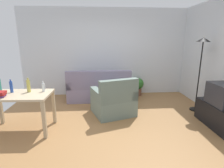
% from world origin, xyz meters
% --- Properties ---
extents(ground_plane, '(5.20, 4.40, 0.02)m').
position_xyz_m(ground_plane, '(0.00, 0.00, -0.01)').
color(ground_plane, '#9E7042').
extents(wall_rear, '(5.20, 0.10, 2.70)m').
position_xyz_m(wall_rear, '(0.00, 2.20, 1.35)').
color(wall_rear, silver).
rests_on(wall_rear, ground_plane).
extents(couch, '(1.82, 0.84, 0.92)m').
position_xyz_m(couch, '(-0.21, 1.59, 0.31)').
color(couch, gray).
rests_on(couch, ground_plane).
extents(tv_stand, '(0.44, 1.10, 0.48)m').
position_xyz_m(tv_stand, '(2.25, -0.33, 0.24)').
color(tv_stand, black).
rests_on(tv_stand, ground_plane).
extents(tv, '(0.41, 0.60, 0.44)m').
position_xyz_m(tv, '(2.25, -0.33, 0.70)').
color(tv, '#2D2D33').
rests_on(tv, tv_stand).
extents(torchiere_lamp, '(0.32, 0.32, 1.81)m').
position_xyz_m(torchiere_lamp, '(2.25, 0.58, 1.41)').
color(torchiere_lamp, black).
rests_on(torchiere_lamp, ground_plane).
extents(desk, '(1.23, 0.75, 0.76)m').
position_xyz_m(desk, '(-1.75, -0.16, 0.65)').
color(desk, '#C6B28E').
rests_on(desk, ground_plane).
extents(potted_plant, '(0.36, 0.36, 0.57)m').
position_xyz_m(potted_plant, '(1.04, 1.90, 0.33)').
color(potted_plant, brown).
rests_on(potted_plant, ground_plane).
extents(armchair, '(1.12, 1.08, 0.92)m').
position_xyz_m(armchair, '(0.15, 0.47, 0.32)').
color(armchair, slate).
rests_on(armchair, ground_plane).
extents(bottle_blue, '(0.06, 0.06, 0.26)m').
position_xyz_m(bottle_blue, '(-1.90, -0.06, 0.88)').
color(bottle_blue, '#2347A3').
rests_on(bottle_blue, desk).
extents(bottle_squat, '(0.07, 0.07, 0.28)m').
position_xyz_m(bottle_squat, '(-1.58, -0.05, 0.89)').
color(bottle_squat, '#BCB24C').
rests_on(bottle_squat, desk).
extents(bottle_clear, '(0.06, 0.06, 0.21)m').
position_xyz_m(bottle_clear, '(-1.30, -0.03, 0.85)').
color(bottle_clear, silver).
rests_on(bottle_clear, desk).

